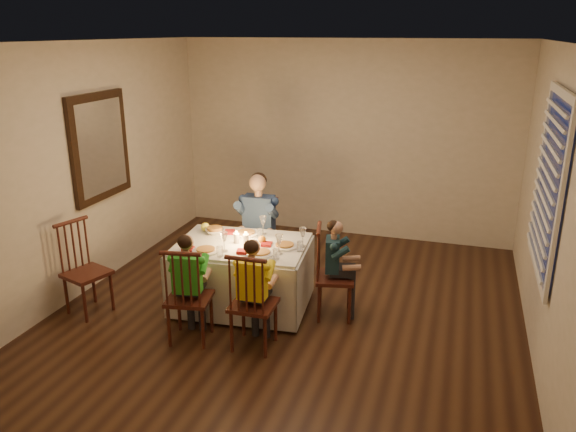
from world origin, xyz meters
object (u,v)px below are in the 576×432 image
(child_yellow, at_px, (254,346))
(serving_bowl, at_px, (215,231))
(chair_extra, at_px, (92,312))
(chair_near_right, at_px, (254,346))
(chair_end, at_px, (334,315))
(child_teal, at_px, (334,315))
(dining_table, at_px, (242,262))
(chair_near_left, at_px, (192,339))
(chair_adult, at_px, (259,278))
(child_green, at_px, (192,339))
(adult, at_px, (259,278))

(child_yellow, distance_m, serving_bowl, 1.37)
(chair_extra, relative_size, serving_bowl, 4.74)
(chair_near_right, bearing_deg, chair_extra, -4.45)
(chair_end, xyz_separation_m, child_teal, (0.00, -0.00, 0.00))
(child_yellow, bearing_deg, chair_near_right, 179.04)
(dining_table, distance_m, serving_bowl, 0.47)
(chair_near_left, height_order, child_yellow, child_yellow)
(child_yellow, bearing_deg, child_teal, -126.33)
(chair_adult, xyz_separation_m, chair_extra, (-1.33, -1.28, 0.00))
(chair_extra, bearing_deg, dining_table, -48.96)
(dining_table, distance_m, child_green, 0.92)
(adult, bearing_deg, chair_end, -33.70)
(adult, xyz_separation_m, serving_bowl, (-0.29, -0.50, 0.71))
(dining_table, height_order, chair_extra, dining_table)
(chair_extra, distance_m, child_teal, 2.44)
(chair_extra, bearing_deg, serving_bowl, -34.78)
(dining_table, relative_size, chair_extra, 1.48)
(chair_end, relative_size, serving_bowl, 4.67)
(chair_near_left, distance_m, chair_end, 1.41)
(chair_adult, height_order, chair_near_left, same)
(chair_near_right, height_order, adult, adult)
(child_green, bearing_deg, chair_extra, -18.00)
(chair_adult, height_order, chair_near_right, same)
(child_teal, height_order, serving_bowl, serving_bowl)
(chair_end, distance_m, serving_bowl, 1.50)
(chair_adult, height_order, chair_extra, chair_extra)
(chair_near_left, bearing_deg, dining_table, -115.15)
(chair_extra, relative_size, child_yellow, 0.92)
(chair_near_left, bearing_deg, chair_end, -153.97)
(child_yellow, distance_m, child_teal, 0.95)
(dining_table, height_order, chair_near_left, dining_table)
(chair_near_right, distance_m, chair_end, 0.95)
(chair_end, height_order, child_green, child_green)
(adult, relative_size, child_green, 1.20)
(child_yellow, height_order, serving_bowl, serving_bowl)
(serving_bowl, bearing_deg, child_teal, -4.83)
(adult, bearing_deg, chair_adult, 0.00)
(chair_extra, bearing_deg, child_teal, -55.84)
(chair_near_right, height_order, child_teal, child_teal)
(dining_table, distance_m, chair_adult, 0.85)
(child_green, distance_m, child_teal, 1.41)
(chair_adult, distance_m, chair_extra, 1.84)
(dining_table, distance_m, chair_end, 1.06)
(child_yellow, xyz_separation_m, child_teal, (0.55, 0.78, 0.00))
(chair_adult, relative_size, chair_end, 1.00)
(child_teal, bearing_deg, child_yellow, 132.39)
(dining_table, relative_size, chair_near_left, 1.50)
(dining_table, distance_m, chair_near_right, 0.94)
(child_green, height_order, child_yellow, child_yellow)
(chair_adult, xyz_separation_m, chair_near_right, (0.47, -1.39, 0.00))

